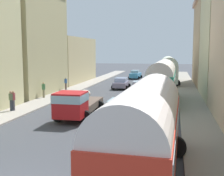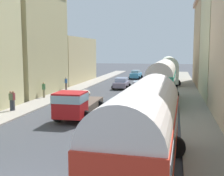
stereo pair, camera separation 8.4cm
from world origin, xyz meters
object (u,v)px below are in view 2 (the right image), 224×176
cargo_truck_0 (76,103)px  car_3 (136,97)px  car_4 (139,88)px  car_1 (136,75)px  parked_bus_1 (162,80)px  pedestrian_3 (66,83)px  pedestrian_1 (13,100)px  parked_bus_2 (169,69)px  car_2 (120,110)px  pedestrian_4 (11,100)px  pedestrian_2 (44,89)px  parked_bus_0 (144,128)px  car_0 (121,83)px

cargo_truck_0 → car_3: bearing=60.8°
car_4 → car_1: bearing=98.6°
parked_bus_1 → pedestrian_3: (-12.39, 6.90, -1.34)m
cargo_truck_0 → pedestrian_1: size_ratio=3.86×
car_3 → pedestrian_3: (-9.99, 7.82, 0.22)m
car_1 → pedestrian_3: pedestrian_3 is taller
parked_bus_2 → pedestrian_3: size_ratio=5.63×
parked_bus_1 → car_2: size_ratio=2.44×
pedestrian_1 → pedestrian_4: (-0.13, -0.13, -0.01)m
car_3 → car_4: bearing=94.2°
pedestrian_2 → pedestrian_3: pedestrian_2 is taller
parked_bus_0 → parked_bus_1: size_ratio=0.96×
parked_bus_1 → car_4: 6.78m
car_1 → car_3: size_ratio=0.91×
parked_bus_2 → car_2: 24.98m
pedestrian_4 → car_3: bearing=29.6°
parked_bus_1 → car_0: 12.07m
parked_bus_2 → car_2: bearing=-96.8°
cargo_truck_0 → pedestrian_1: 6.06m
parked_bus_0 → parked_bus_2: size_ratio=0.98×
car_2 → pedestrian_4: size_ratio=2.25×
car_1 → car_2: (3.01, -31.96, 0.02)m
parked_bus_2 → pedestrian_2: (-12.72, -16.64, -1.28)m
car_0 → pedestrian_1: size_ratio=2.20×
car_4 → pedestrian_2: pedestrian_2 is taller
parked_bus_1 → pedestrian_1: bearing=-152.3°
car_0 → car_3: car_3 is taller
cargo_truck_0 → pedestrian_1: (-5.94, 1.17, -0.14)m
parked_bus_1 → cargo_truck_0: bearing=-129.0°
cargo_truck_0 → car_4: (3.16, 13.41, -0.42)m
car_0 → car_4: bearing=-57.0°
car_0 → pedestrian_2: bearing=-123.6°
cargo_truck_0 → pedestrian_3: 15.72m
car_4 → pedestrian_4: (-9.24, -12.37, 0.27)m
cargo_truck_0 → pedestrian_2: (-6.38, 7.97, -0.15)m
parked_bus_1 → pedestrian_3: 14.25m
parked_bus_2 → cargo_truck_0: (-6.34, -24.61, -1.13)m
cargo_truck_0 → pedestrian_3: (-6.33, 14.39, -0.19)m
pedestrian_1 → pedestrian_3: (-0.38, 13.22, -0.06)m
parked_bus_0 → pedestrian_3: bearing=117.3°
parked_bus_1 → cargo_truck_0: (-6.07, -7.49, -1.15)m
parked_bus_1 → car_1: bearing=103.2°
pedestrian_2 → pedestrian_4: (0.31, -6.93, 0.01)m
parked_bus_2 → pedestrian_2: parked_bus_2 is taller
parked_bus_2 → pedestrian_4: bearing=-117.8°
car_0 → car_3: 11.88m
cargo_truck_0 → car_0: size_ratio=1.76×
parked_bus_0 → parked_bus_2: (0.26, 34.25, 0.16)m
pedestrian_2 → pedestrian_4: bearing=-87.5°
pedestrian_4 → parked_bus_0: bearing=-41.3°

